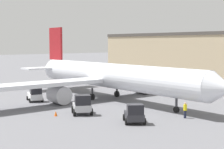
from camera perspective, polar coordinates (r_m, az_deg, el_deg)
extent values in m
plane|color=slate|center=(49.02, 0.00, -4.23)|extent=(400.00, 400.00, 0.00)
cylinder|color=silver|center=(48.59, 0.00, -0.21)|extent=(33.06, 6.56, 3.50)
cone|color=silver|center=(36.59, 17.91, -2.20)|extent=(3.11, 3.68, 3.43)
cone|color=silver|center=(63.85, -10.45, 0.98)|extent=(4.15, 3.67, 3.33)
cube|color=silver|center=(56.75, 6.98, -0.10)|extent=(5.21, 17.20, 0.50)
cube|color=silver|center=(44.42, -11.65, -1.60)|extent=(5.21, 17.20, 0.50)
cylinder|color=#B7B7BC|center=(55.12, 5.13, -1.90)|extent=(3.05, 2.65, 2.40)
cylinder|color=#B7B7BC|center=(45.85, -8.79, -3.36)|extent=(3.05, 2.65, 2.40)
cube|color=maroon|center=(61.40, -9.34, 5.09)|extent=(3.94, 0.73, 5.60)
cube|color=silver|center=(63.54, -6.26, 1.33)|extent=(3.53, 4.48, 0.24)
cube|color=silver|center=(59.72, -12.49, 1.00)|extent=(3.53, 4.48, 0.24)
cylinder|color=#38383D|center=(40.52, 10.65, -5.07)|extent=(0.28, 0.28, 1.70)
cylinder|color=black|center=(40.61, 10.64, -5.77)|extent=(0.73, 0.41, 0.70)
cylinder|color=#38383D|center=(48.82, -3.30, -3.27)|extent=(0.28, 0.28, 1.70)
cylinder|color=black|center=(48.88, -3.30, -3.73)|extent=(0.93, 0.43, 0.90)
cylinder|color=#38383D|center=(51.58, 0.81, -2.81)|extent=(0.28, 0.28, 1.70)
cylinder|color=black|center=(51.64, 0.81, -3.25)|extent=(0.93, 0.43, 0.90)
cylinder|color=#1E2338|center=(37.84, 12.05, -6.49)|extent=(0.28, 0.28, 0.83)
cylinder|color=yellow|center=(37.70, 12.07, -5.38)|extent=(0.38, 0.38, 0.66)
sphere|color=tan|center=(37.62, 12.08, -4.71)|extent=(0.24, 0.24, 0.24)
cube|color=#2D2D33|center=(35.01, 3.69, -6.88)|extent=(3.33, 3.21, 0.70)
cube|color=black|center=(34.06, 3.88, -5.77)|extent=(1.99, 2.03, 0.99)
cylinder|color=black|center=(34.00, 2.43, -7.84)|extent=(0.69, 0.64, 0.66)
cylinder|color=black|center=(34.24, 5.38, -7.76)|extent=(0.69, 0.64, 0.66)
cylinder|color=black|center=(35.96, 2.07, -7.12)|extent=(0.69, 0.64, 0.66)
cylinder|color=black|center=(36.18, 4.86, -7.06)|extent=(0.69, 0.64, 0.66)
cube|color=#B2B2B7|center=(39.13, -5.02, -5.44)|extent=(3.23, 3.00, 0.77)
cube|color=black|center=(38.25, -4.90, -4.25)|extent=(1.89, 2.05, 1.11)
cube|color=#333333|center=(39.43, -5.11, -3.90)|extent=(2.09, 1.99, 0.65)
cylinder|color=black|center=(38.21, -6.25, -6.30)|extent=(0.85, 0.68, 0.83)
cylinder|color=black|center=(38.43, -3.45, -6.21)|extent=(0.85, 0.68, 0.83)
cylinder|color=black|center=(40.01, -6.52, -5.78)|extent=(0.85, 0.68, 0.83)
cylinder|color=black|center=(40.22, -3.84, -5.70)|extent=(0.85, 0.68, 0.83)
cube|color=silver|center=(49.08, -12.73, -3.51)|extent=(3.56, 2.69, 0.81)
cube|color=black|center=(48.07, -12.57, -2.49)|extent=(1.85, 1.87, 1.16)
cylinder|color=black|center=(47.93, -13.44, -4.22)|extent=(0.66, 0.49, 0.60)
cylinder|color=black|center=(48.19, -11.56, -4.13)|extent=(0.66, 0.49, 0.60)
cylinder|color=black|center=(50.11, -13.84, -3.82)|extent=(0.66, 0.49, 0.60)
cylinder|color=black|center=(50.37, -12.03, -3.74)|extent=(0.66, 0.49, 0.60)
cone|color=#EF590F|center=(38.58, -9.33, -6.43)|extent=(0.36, 0.36, 0.55)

